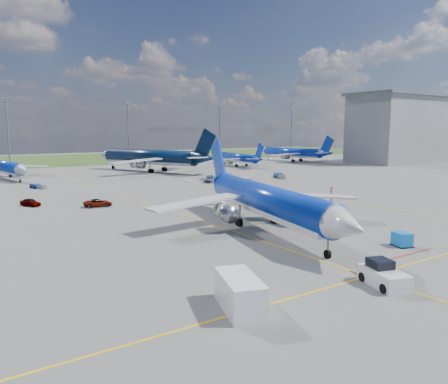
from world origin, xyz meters
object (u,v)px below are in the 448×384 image
bg_jet_nnw (5,179)px  uld_container (402,239)px  bg_jet_ene (292,161)px  pushback_tug (383,275)px  baggage_tug_c (37,186)px  bg_jet_ne (239,166)px  service_car_b (98,203)px  service_van (240,293)px  service_car_c (210,179)px  warning_post (331,195)px  baggage_tug_e (279,176)px  baggage_tug_w (241,183)px  bg_jet_n (150,171)px  main_airliner (266,229)px  service_car_a (30,202)px

bg_jet_nnw → uld_container: bearing=-84.4°
bg_jet_ene → uld_container: (-78.10, -102.45, 0.75)m
bg_jet_nnw → pushback_tug: 104.91m
bg_jet_ene → baggage_tug_c: bg_jet_ene is taller
bg_jet_ne → service_car_b: size_ratio=7.01×
service_van → baggage_tug_c: size_ratio=1.21×
uld_container → service_car_b: (-19.72, 42.79, -0.12)m
bg_jet_ene → service_car_c: bearing=25.7°
service_car_b → bg_jet_nnw: bearing=14.5°
bg_jet_ene → warning_post: bearing=44.3°
service_van → service_car_c: bearing=78.7°
bg_jet_nnw → service_car_c: bg_jet_nnw is taller
bg_jet_ne → service_car_c: size_ratio=6.17×
service_van → baggage_tug_e: service_van is taller
service_car_b → service_car_c: bearing=-53.6°
pushback_tug → bg_jet_ene: bearing=68.1°
baggage_tug_w → bg_jet_ne: bearing=57.1°
pushback_tug → service_van: service_van is taller
warning_post → service_van: warning_post is taller
bg_jet_n → bg_jet_ne: bg_jet_n is taller
service_car_b → baggage_tug_w: size_ratio=0.86×
bg_jet_ene → baggage_tug_w: bg_jet_ene is taller
service_car_c → baggage_tug_e: service_car_c is taller
bg_jet_n → baggage_tug_c: bg_jet_n is taller
pushback_tug → baggage_tug_e: bearing=72.8°
pushback_tug → baggage_tug_c: size_ratio=1.36×
baggage_tug_w → bg_jet_n: bearing=96.9°
main_airliner → bg_jet_ne: bearing=69.6°
warning_post → baggage_tug_w: size_ratio=0.56×
uld_container → baggage_tug_c: bearing=125.4°
warning_post → pushback_tug: bearing=-131.6°
pushback_tug → baggage_tug_e: size_ratio=1.07×
warning_post → bg_jet_n: (-1.81, 70.93, -1.50)m
service_car_c → baggage_tug_c: 38.50m
warning_post → uld_container: 27.80m
service_van → service_car_b: 46.93m
main_airliner → service_van: main_airliner is taller
warning_post → service_car_c: bearing=91.9°
service_car_c → uld_container: bearing=-64.9°
bg_jet_ene → service_car_a: size_ratio=10.20×
bg_jet_n → main_airliner: bearing=53.2°
uld_container → service_car_c: bearing=95.1°
pushback_tug → baggage_tug_w: (28.43, 58.76, -0.27)m
uld_container → baggage_tug_c: size_ratio=0.42×
bg_jet_n → baggage_tug_e: size_ratio=8.38×
bg_jet_ene → uld_container: 128.83m
bg_jet_n → uld_container: 95.41m
warning_post → service_van: (-39.29, -27.49, -0.30)m
bg_jet_n → bg_jet_ene: bg_jet_n is taller
bg_jet_ne → bg_jet_ene: size_ratio=0.83×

